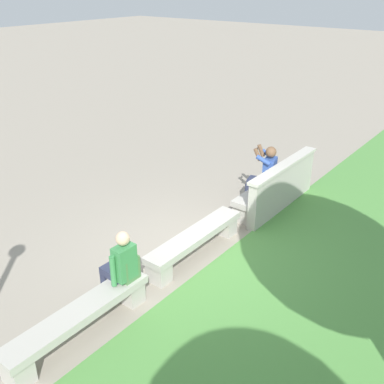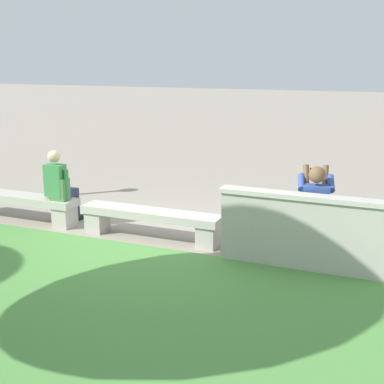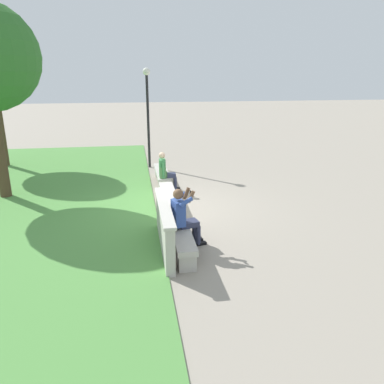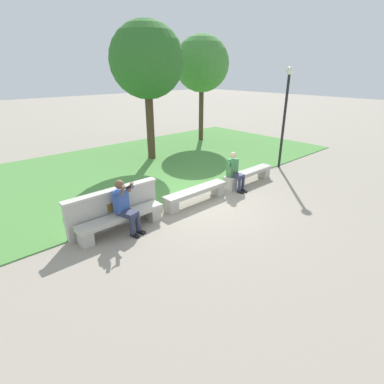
{
  "view_description": "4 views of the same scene",
  "coord_description": "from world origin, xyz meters",
  "px_view_note": "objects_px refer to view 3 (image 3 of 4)",
  "views": [
    {
      "loc": [
        5.25,
        4.03,
        4.37
      ],
      "look_at": [
        -0.53,
        -0.48,
        0.88
      ],
      "focal_mm": 42.0,
      "sensor_mm": 36.0,
      "label": 1
    },
    {
      "loc": [
        -3.6,
        6.88,
        2.67
      ],
      "look_at": [
        -0.66,
        -0.05,
        0.78
      ],
      "focal_mm": 50.0,
      "sensor_mm": 36.0,
      "label": 2
    },
    {
      "loc": [
        -9.83,
        0.92,
        3.62
      ],
      "look_at": [
        -1.18,
        -0.46,
        0.83
      ],
      "focal_mm": 35.0,
      "sensor_mm": 36.0,
      "label": 3
    },
    {
      "loc": [
        -5.63,
        -6.0,
        3.74
      ],
      "look_at": [
        -0.83,
        -0.73,
        0.8
      ],
      "focal_mm": 28.0,
      "sensor_mm": 36.0,
      "label": 4
    }
  ],
  "objects_px": {
    "bench_near": "(169,198)",
    "backpack": "(163,172)",
    "bench_mid": "(162,175)",
    "person_photographer": "(183,215)",
    "person_distant": "(166,170)",
    "bench_main": "(181,235)",
    "lamp_post": "(148,104)"
  },
  "relations": [
    {
      "from": "bench_near",
      "to": "backpack",
      "type": "distance_m",
      "value": 1.64
    },
    {
      "from": "backpack",
      "to": "lamp_post",
      "type": "xyz_separation_m",
      "value": [
        3.32,
        0.27,
        1.87
      ]
    },
    {
      "from": "backpack",
      "to": "person_distant",
      "type": "bearing_deg",
      "value": -55.6
    },
    {
      "from": "person_photographer",
      "to": "lamp_post",
      "type": "relative_size",
      "value": 0.35
    },
    {
      "from": "bench_mid",
      "to": "person_distant",
      "type": "xyz_separation_m",
      "value": [
        -0.83,
        -0.07,
        0.36
      ]
    },
    {
      "from": "bench_main",
      "to": "person_distant",
      "type": "xyz_separation_m",
      "value": [
        4.19,
        -0.07,
        0.36
      ]
    },
    {
      "from": "person_distant",
      "to": "bench_main",
      "type": "bearing_deg",
      "value": 179.09
    },
    {
      "from": "bench_mid",
      "to": "person_photographer",
      "type": "height_order",
      "value": "person_photographer"
    },
    {
      "from": "person_photographer",
      "to": "person_distant",
      "type": "height_order",
      "value": "person_photographer"
    },
    {
      "from": "backpack",
      "to": "bench_main",
      "type": "bearing_deg",
      "value": -179.59
    },
    {
      "from": "bench_near",
      "to": "lamp_post",
      "type": "bearing_deg",
      "value": 3.45
    },
    {
      "from": "person_distant",
      "to": "backpack",
      "type": "bearing_deg",
      "value": 124.4
    },
    {
      "from": "person_distant",
      "to": "bench_mid",
      "type": "bearing_deg",
      "value": 4.57
    },
    {
      "from": "bench_mid",
      "to": "person_distant",
      "type": "height_order",
      "value": "person_distant"
    },
    {
      "from": "bench_main",
      "to": "backpack",
      "type": "height_order",
      "value": "backpack"
    },
    {
      "from": "bench_near",
      "to": "backpack",
      "type": "bearing_deg",
      "value": 1.05
    },
    {
      "from": "backpack",
      "to": "person_photographer",
      "type": "bearing_deg",
      "value": -178.52
    },
    {
      "from": "bench_mid",
      "to": "bench_near",
      "type": "bearing_deg",
      "value": 180.0
    },
    {
      "from": "bench_main",
      "to": "person_photographer",
      "type": "distance_m",
      "value": 0.44
    },
    {
      "from": "bench_main",
      "to": "person_photographer",
      "type": "height_order",
      "value": "person_photographer"
    },
    {
      "from": "lamp_post",
      "to": "bench_mid",
      "type": "bearing_deg",
      "value": -173.01
    },
    {
      "from": "person_photographer",
      "to": "lamp_post",
      "type": "distance_m",
      "value": 7.58
    },
    {
      "from": "bench_near",
      "to": "person_photographer",
      "type": "bearing_deg",
      "value": -178.23
    },
    {
      "from": "person_distant",
      "to": "lamp_post",
      "type": "relative_size",
      "value": 0.33
    },
    {
      "from": "bench_mid",
      "to": "person_photographer",
      "type": "xyz_separation_m",
      "value": [
        -4.94,
        -0.07,
        0.43
      ]
    },
    {
      "from": "bench_main",
      "to": "backpack",
      "type": "distance_m",
      "value": 4.13
    },
    {
      "from": "lamp_post",
      "to": "person_photographer",
      "type": "bearing_deg",
      "value": -177.11
    },
    {
      "from": "person_distant",
      "to": "backpack",
      "type": "xyz_separation_m",
      "value": [
        -0.07,
        0.1,
        -0.05
      ]
    },
    {
      "from": "bench_main",
      "to": "bench_near",
      "type": "distance_m",
      "value": 2.51
    },
    {
      "from": "bench_near",
      "to": "backpack",
      "type": "height_order",
      "value": "backpack"
    },
    {
      "from": "backpack",
      "to": "lamp_post",
      "type": "distance_m",
      "value": 3.82
    },
    {
      "from": "bench_main",
      "to": "bench_mid",
      "type": "relative_size",
      "value": 1.0
    }
  ]
}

